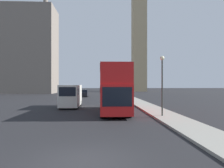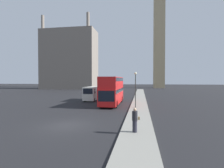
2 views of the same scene
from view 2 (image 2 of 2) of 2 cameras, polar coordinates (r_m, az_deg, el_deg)
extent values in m
plane|color=black|center=(16.48, -14.61, -12.88)|extent=(300.00, 300.00, 0.00)
cube|color=gray|center=(15.12, 8.36, -13.87)|extent=(2.54, 120.00, 0.15)
cube|color=tan|center=(94.00, 15.12, 13.72)|extent=(5.31, 5.31, 48.58)
cube|color=slate|center=(82.89, -13.71, 7.68)|extent=(24.28, 11.11, 26.52)
cylinder|color=slate|center=(86.67, -21.69, 18.28)|extent=(1.33, 1.33, 5.84)
cylinder|color=slate|center=(78.60, -7.83, 20.17)|extent=(1.33, 1.33, 5.84)
cube|color=red|center=(28.68, 0.08, -3.67)|extent=(2.56, 10.09, 2.46)
cube|color=red|center=(28.57, 0.08, 0.52)|extent=(2.56, 9.89, 1.73)
cube|color=black|center=(28.62, 0.08, -2.07)|extent=(2.60, 9.68, 0.55)
cube|color=black|center=(28.57, 0.08, 1.51)|extent=(2.60, 9.48, 0.55)
cube|color=black|center=(23.69, -1.91, -4.01)|extent=(2.26, 0.03, 1.47)
cylinder|color=black|center=(25.51, -3.28, -6.51)|extent=(0.72, 1.12, 1.12)
cylinder|color=black|center=(25.18, 0.85, -6.61)|extent=(0.72, 1.12, 1.12)
cylinder|color=black|center=(32.39, -0.52, -4.84)|extent=(0.72, 1.12, 1.12)
cylinder|color=black|center=(32.12, 2.73, -4.89)|extent=(0.72, 1.12, 1.12)
cube|color=silver|center=(34.50, -6.55, -2.99)|extent=(2.11, 5.47, 2.48)
cube|color=black|center=(31.83, -7.91, -2.37)|extent=(1.80, 0.02, 0.99)
cube|color=black|center=(32.76, -7.41, -2.27)|extent=(2.14, 0.99, 0.79)
cylinder|color=black|center=(33.06, -8.76, -5.06)|extent=(0.53, 0.74, 0.74)
cylinder|color=black|center=(32.60, -6.10, -5.14)|extent=(0.53, 0.74, 0.74)
cylinder|color=black|center=(36.59, -6.94, -4.44)|extent=(0.53, 0.74, 0.74)
cylinder|color=black|center=(36.18, -4.52, -4.50)|extent=(0.53, 0.74, 0.74)
cylinder|color=#23232D|center=(13.46, 7.44, -13.52)|extent=(0.34, 0.34, 0.87)
cylinder|color=black|center=(13.28, 7.45, -10.25)|extent=(0.40, 0.40, 0.69)
sphere|color=tan|center=(13.20, 7.45, -8.27)|extent=(0.24, 0.24, 0.24)
cube|color=olive|center=(13.31, 8.76, -10.99)|extent=(0.12, 0.24, 0.20)
cylinder|color=#2D332D|center=(24.76, 7.67, -2.32)|extent=(0.12, 0.12, 4.63)
sphere|color=beige|center=(24.72, 7.69, 3.46)|extent=(0.36, 0.36, 0.36)
cube|color=black|center=(56.43, -0.57, -2.21)|extent=(1.89, 4.24, 0.80)
cube|color=black|center=(56.49, -0.55, -1.48)|extent=(1.70, 2.03, 0.62)
cylinder|color=black|center=(55.25, -1.56, -2.54)|extent=(0.42, 0.63, 0.63)
cylinder|color=black|center=(54.99, -0.05, -2.56)|extent=(0.42, 0.63, 0.63)
cylinder|color=black|center=(57.91, -1.05, -2.36)|extent=(0.42, 0.63, 0.63)
cylinder|color=black|center=(57.66, 0.39, -2.38)|extent=(0.42, 0.63, 0.63)
camera|label=1|loc=(9.01, -31.50, -6.90)|focal=35.00mm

